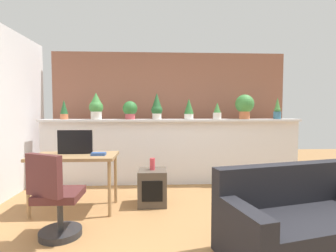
# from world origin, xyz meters

# --- Properties ---
(ground_plane) EXTENTS (12.00, 12.00, 0.00)m
(ground_plane) POSITION_xyz_m (0.00, 0.00, 0.00)
(ground_plane) COLOR #9E7042
(divider_wall) EXTENTS (4.65, 0.16, 1.15)m
(divider_wall) POSITION_xyz_m (0.00, 2.00, 0.57)
(divider_wall) COLOR silver
(divider_wall) RESTS_ON ground
(plant_shelf) EXTENTS (4.65, 0.29, 0.04)m
(plant_shelf) POSITION_xyz_m (0.00, 1.96, 1.17)
(plant_shelf) COLOR silver
(plant_shelf) RESTS_ON divider_wall
(brick_wall_behind) EXTENTS (4.65, 0.10, 2.50)m
(brick_wall_behind) POSITION_xyz_m (0.00, 2.60, 1.25)
(brick_wall_behind) COLOR #935B47
(brick_wall_behind) RESTS_ON ground
(potted_plant_0) EXTENTS (0.13, 0.13, 0.35)m
(potted_plant_0) POSITION_xyz_m (-1.90, 1.95, 1.36)
(potted_plant_0) COLOR #C66B42
(potted_plant_0) RESTS_ON plant_shelf
(potted_plant_1) EXTENTS (0.24, 0.24, 0.47)m
(potted_plant_1) POSITION_xyz_m (-1.34, 1.93, 1.42)
(potted_plant_1) COLOR silver
(potted_plant_1) RESTS_ON plant_shelf
(potted_plant_2) EXTENTS (0.26, 0.26, 0.32)m
(potted_plant_2) POSITION_xyz_m (-0.75, 1.96, 1.36)
(potted_plant_2) COLOR #B7474C
(potted_plant_2) RESTS_ON plant_shelf
(potted_plant_3) EXTENTS (0.20, 0.20, 0.47)m
(potted_plant_3) POSITION_xyz_m (-0.27, 1.94, 1.41)
(potted_plant_3) COLOR silver
(potted_plant_3) RESTS_ON plant_shelf
(potted_plant_4) EXTENTS (0.18, 0.18, 0.37)m
(potted_plant_4) POSITION_xyz_m (0.31, 1.97, 1.38)
(potted_plant_4) COLOR silver
(potted_plant_4) RESTS_ON plant_shelf
(potted_plant_5) EXTENTS (0.15, 0.15, 0.30)m
(potted_plant_5) POSITION_xyz_m (0.81, 1.92, 1.33)
(potted_plant_5) COLOR silver
(potted_plant_5) RESTS_ON plant_shelf
(potted_plant_6) EXTENTS (0.34, 0.34, 0.45)m
(potted_plant_6) POSITION_xyz_m (1.33, 1.96, 1.44)
(potted_plant_6) COLOR #C66B42
(potted_plant_6) RESTS_ON plant_shelf
(potted_plant_7) EXTENTS (0.14, 0.14, 0.39)m
(potted_plant_7) POSITION_xyz_m (1.93, 1.94, 1.35)
(potted_plant_7) COLOR #386B84
(potted_plant_7) RESTS_ON plant_shelf
(desk) EXTENTS (1.10, 0.60, 0.75)m
(desk) POSITION_xyz_m (-1.38, 0.80, 0.67)
(desk) COLOR #99754C
(desk) RESTS_ON ground
(tv_monitor) EXTENTS (0.46, 0.04, 0.32)m
(tv_monitor) POSITION_xyz_m (-1.39, 0.88, 0.91)
(tv_monitor) COLOR black
(tv_monitor) RESTS_ON desk
(office_chair) EXTENTS (0.52, 0.52, 0.91)m
(office_chair) POSITION_xyz_m (-1.34, 0.00, 0.39)
(office_chair) COLOR #262628
(office_chair) RESTS_ON ground
(side_cube_shelf) EXTENTS (0.40, 0.41, 0.50)m
(side_cube_shelf) POSITION_xyz_m (-0.34, 0.94, 0.25)
(side_cube_shelf) COLOR #4C4238
(side_cube_shelf) RESTS_ON ground
(vase_on_shelf) EXTENTS (0.07, 0.07, 0.17)m
(vase_on_shelf) POSITION_xyz_m (-0.34, 0.95, 0.58)
(vase_on_shelf) COLOR #CC3D47
(vase_on_shelf) RESTS_ON side_cube_shelf
(book_on_desk) EXTENTS (0.18, 0.12, 0.04)m
(book_on_desk) POSITION_xyz_m (-1.05, 0.74, 0.77)
(book_on_desk) COLOR #2D4C8C
(book_on_desk) RESTS_ON desk
(couch) EXTENTS (1.69, 1.10, 0.80)m
(couch) POSITION_xyz_m (1.07, -0.41, 0.28)
(couch) COLOR black
(couch) RESTS_ON ground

